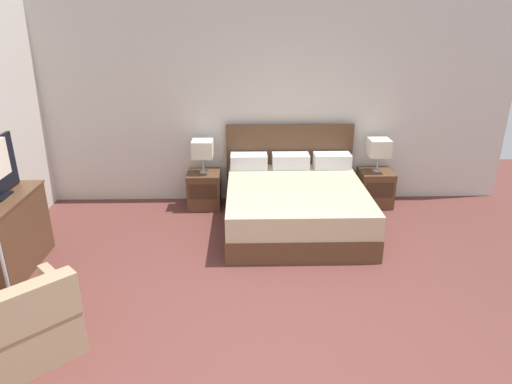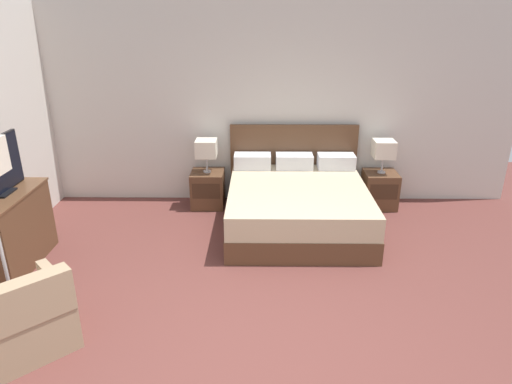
# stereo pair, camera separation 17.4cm
# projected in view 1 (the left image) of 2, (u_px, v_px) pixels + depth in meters

# --- Properties ---
(ground_plane) EXTENTS (11.01, 11.01, 0.00)m
(ground_plane) POSITION_uv_depth(u_px,v_px,m) (271.00, 378.00, 3.52)
(ground_plane) COLOR brown
(wall_back) EXTENTS (7.23, 0.06, 2.80)m
(wall_back) POSITION_uv_depth(u_px,v_px,m) (258.00, 106.00, 6.44)
(wall_back) COLOR beige
(wall_back) RESTS_ON ground
(bed) EXTENTS (1.83, 1.95, 1.15)m
(bed) POSITION_uv_depth(u_px,v_px,m) (295.00, 203.00, 5.93)
(bed) COLOR brown
(bed) RESTS_ON ground
(nightstand_left) EXTENTS (0.46, 0.46, 0.52)m
(nightstand_left) POSITION_uv_depth(u_px,v_px,m) (204.00, 189.00, 6.54)
(nightstand_left) COLOR brown
(nightstand_left) RESTS_ON ground
(nightstand_right) EXTENTS (0.46, 0.46, 0.52)m
(nightstand_right) POSITION_uv_depth(u_px,v_px,m) (375.00, 188.00, 6.60)
(nightstand_right) COLOR brown
(nightstand_right) RESTS_ON ground
(table_lamp_left) EXTENTS (0.29, 0.29, 0.47)m
(table_lamp_left) POSITION_uv_depth(u_px,v_px,m) (203.00, 149.00, 6.33)
(table_lamp_left) COLOR #B7B7BC
(table_lamp_left) RESTS_ON nightstand_left
(table_lamp_right) EXTENTS (0.29, 0.29, 0.47)m
(table_lamp_right) POSITION_uv_depth(u_px,v_px,m) (379.00, 148.00, 6.38)
(table_lamp_right) COLOR #B7B7BC
(table_lamp_right) RESTS_ON nightstand_right
(dresser) EXTENTS (0.51, 1.10, 0.84)m
(dresser) POSITION_uv_depth(u_px,v_px,m) (6.00, 234.00, 4.85)
(dresser) COLOR brown
(dresser) RESTS_ON ground
(armchair_by_window) EXTENTS (0.97, 0.97, 0.76)m
(armchair_by_window) POSITION_uv_depth(u_px,v_px,m) (28.00, 325.00, 3.67)
(armchair_by_window) COLOR #9E8466
(armchair_by_window) RESTS_ON ground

